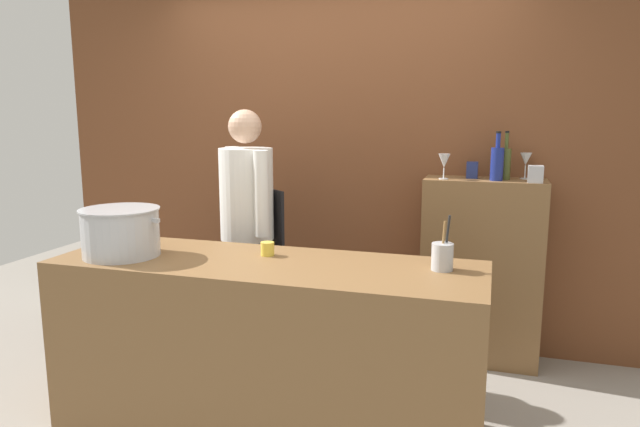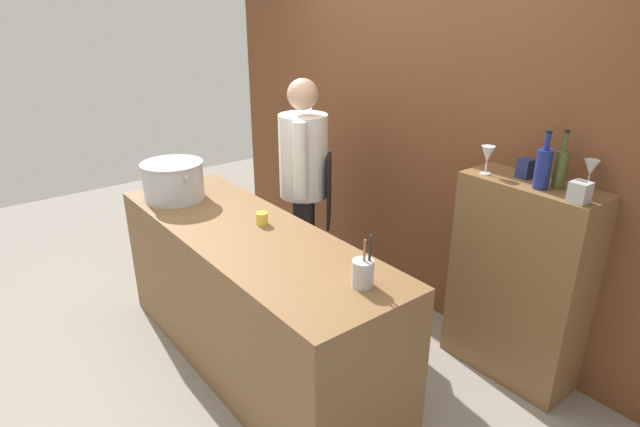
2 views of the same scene
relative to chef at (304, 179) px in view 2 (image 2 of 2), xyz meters
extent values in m
plane|color=gray|center=(0.42, -0.71, -0.96)|extent=(8.00, 8.00, 0.00)
cube|color=brown|center=(0.42, 0.69, 0.54)|extent=(4.40, 0.10, 3.00)
cube|color=brown|center=(0.42, -0.71, -0.51)|extent=(2.18, 0.70, 0.90)
cube|color=brown|center=(1.44, 0.48, -0.35)|extent=(0.76, 0.32, 1.22)
cylinder|color=black|center=(0.07, -0.07, -0.54)|extent=(0.14, 0.14, 0.84)
cylinder|color=black|center=(-0.08, 0.06, -0.54)|extent=(0.14, 0.14, 0.84)
cylinder|color=white|center=(0.00, 0.00, 0.17)|extent=(0.34, 0.34, 0.58)
cube|color=black|center=(0.12, 0.13, -0.07)|extent=(0.24, 0.21, 0.52)
cylinder|color=white|center=(0.16, -0.15, 0.19)|extent=(0.09, 0.09, 0.52)
cylinder|color=white|center=(-0.17, 0.14, 0.19)|extent=(0.09, 0.09, 0.52)
sphere|color=tan|center=(0.00, 0.00, 0.59)|extent=(0.21, 0.21, 0.21)
cylinder|color=#B7BABF|center=(-0.35, -0.82, 0.06)|extent=(0.39, 0.39, 0.24)
cylinder|color=#B7BABF|center=(-0.35, -0.82, 0.18)|extent=(0.41, 0.41, 0.01)
cube|color=#B7BABF|center=(-0.57, -0.82, 0.13)|extent=(0.04, 0.02, 0.02)
cube|color=#B7BABF|center=(-0.14, -0.82, 0.13)|extent=(0.04, 0.02, 0.02)
cylinder|color=#B7BABF|center=(1.28, -0.61, 0.00)|extent=(0.10, 0.10, 0.13)
cylinder|color=#262626|center=(1.29, -0.58, 0.08)|extent=(0.03, 0.03, 0.24)
cylinder|color=olive|center=(1.28, -0.60, 0.06)|extent=(0.02, 0.02, 0.22)
cylinder|color=yellow|center=(0.38, -0.59, -0.03)|extent=(0.07, 0.07, 0.07)
cylinder|color=navy|center=(1.51, 0.42, 0.36)|extent=(0.08, 0.08, 0.21)
cylinder|color=navy|center=(1.51, 0.42, 0.51)|extent=(0.03, 0.03, 0.09)
cylinder|color=black|center=(1.51, 0.42, 0.56)|extent=(0.03, 0.03, 0.01)
cylinder|color=#475123|center=(1.56, 0.50, 0.35)|extent=(0.07, 0.07, 0.20)
cylinder|color=#475123|center=(1.56, 0.50, 0.50)|extent=(0.02, 0.02, 0.10)
cylinder|color=black|center=(1.56, 0.50, 0.56)|extent=(0.03, 0.03, 0.01)
cylinder|color=silver|center=(1.19, 0.40, 0.26)|extent=(0.06, 0.06, 0.01)
cylinder|color=silver|center=(1.19, 0.40, 0.30)|extent=(0.01, 0.01, 0.07)
cone|color=silver|center=(1.19, 0.40, 0.37)|extent=(0.08, 0.08, 0.09)
cylinder|color=silver|center=(1.68, 0.56, 0.26)|extent=(0.06, 0.06, 0.01)
cylinder|color=silver|center=(1.68, 0.56, 0.30)|extent=(0.01, 0.01, 0.08)
cone|color=silver|center=(1.68, 0.56, 0.38)|extent=(0.07, 0.07, 0.08)
cube|color=#B2B2B7|center=(1.73, 0.38, 0.31)|extent=(0.09, 0.09, 0.10)
cube|color=navy|center=(1.36, 0.51, 0.31)|extent=(0.07, 0.07, 0.11)
camera|label=1|loc=(1.49, -3.30, 0.68)|focal=32.07mm
camera|label=2|loc=(2.82, -2.06, 1.16)|focal=29.15mm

